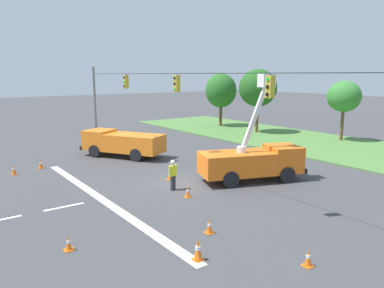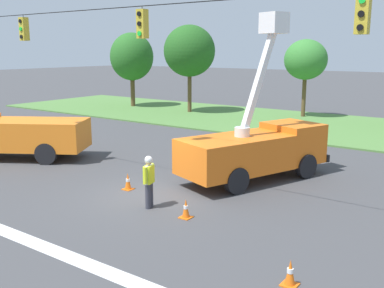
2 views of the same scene
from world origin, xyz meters
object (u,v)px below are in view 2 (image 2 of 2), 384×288
object	(u,v)px
traffic_cone_near_bucket	(207,142)
traffic_cone_centre_line	(128,182)
tree_far_west	(132,57)
road_worker	(149,179)
tree_west	(190,51)
traffic_cone_mid_right	(186,209)
utility_truck_support_near	(15,134)
utility_truck_bucket_lift	(256,147)
traffic_cone_far_left	(290,273)
tree_centre	(306,60)

from	to	relation	value
traffic_cone_near_bucket	traffic_cone_centre_line	world-z (taller)	traffic_cone_near_bucket
tree_far_west	road_worker	xyz separation A→B (m)	(18.83, -19.50, -3.53)
tree_west	tree_far_west	bearing A→B (deg)	178.70
traffic_cone_mid_right	utility_truck_support_near	bearing A→B (deg)	171.93
traffic_cone_mid_right	traffic_cone_centre_line	xyz separation A→B (m)	(-3.50, 1.08, 0.01)
utility_truck_support_near	utility_truck_bucket_lift	bearing A→B (deg)	17.51
utility_truck_support_near	traffic_cone_far_left	world-z (taller)	utility_truck_support_near
tree_far_west	tree_west	world-z (taller)	tree_west
utility_truck_support_near	road_worker	xyz separation A→B (m)	(9.82, -1.56, -0.18)
tree_far_west	traffic_cone_mid_right	xyz separation A→B (m)	(20.37, -19.55, -4.24)
utility_truck_support_near	traffic_cone_centre_line	bearing A→B (deg)	-3.85
traffic_cone_far_left	traffic_cone_centre_line	xyz separation A→B (m)	(-7.83, 3.05, 0.01)
tree_west	road_worker	world-z (taller)	tree_west
tree_far_west	tree_west	xyz separation A→B (m)	(6.51, -0.15, 0.52)
utility_truck_bucket_lift	road_worker	size ratio (longest dim) A/B	3.87
traffic_cone_far_left	tree_west	bearing A→B (deg)	130.40
tree_west	traffic_cone_mid_right	world-z (taller)	tree_west
tree_west	traffic_cone_near_bucket	distance (m)	14.55
traffic_cone_mid_right	tree_centre	bearing A→B (deg)	102.99
tree_west	road_worker	bearing A→B (deg)	-57.53
tree_far_west	utility_truck_bucket_lift	distance (m)	24.97
traffic_cone_far_left	traffic_cone_near_bucket	bearing A→B (deg)	131.08
traffic_cone_centre_line	tree_centre	bearing A→B (deg)	94.46
tree_far_west	traffic_cone_near_bucket	world-z (taller)	tree_far_west
tree_far_west	tree_west	size ratio (longest dim) A/B	0.93
utility_truck_support_near	traffic_cone_near_bucket	xyz separation A→B (m)	(6.30, 7.20, -0.83)
tree_west	traffic_cone_mid_right	bearing A→B (deg)	-54.46
tree_centre	traffic_cone_near_bucket	world-z (taller)	tree_centre
utility_truck_bucket_lift	utility_truck_support_near	world-z (taller)	utility_truck_bucket_lift
tree_centre	traffic_cone_far_left	distance (m)	26.45
traffic_cone_near_bucket	traffic_cone_far_left	size ratio (longest dim) A/B	1.14
traffic_cone_mid_right	tree_far_west	bearing A→B (deg)	136.18
road_worker	traffic_cone_near_bucket	world-z (taller)	road_worker
tree_west	tree_centre	bearing A→B (deg)	18.84
utility_truck_support_near	traffic_cone_near_bucket	distance (m)	9.60
tree_far_west	tree_west	distance (m)	6.53
road_worker	traffic_cone_mid_right	world-z (taller)	road_worker
tree_west	utility_truck_support_near	xyz separation A→B (m)	(2.50, -17.79, -3.87)
traffic_cone_far_left	tree_centre	bearing A→B (deg)	111.30
tree_centre	traffic_cone_far_left	xyz separation A→B (m)	(9.49, -24.35, -4.11)
traffic_cone_centre_line	traffic_cone_near_bucket	bearing A→B (deg)	101.45
tree_west	traffic_cone_near_bucket	world-z (taller)	tree_west
utility_truck_bucket_lift	traffic_cone_near_bucket	bearing A→B (deg)	142.63
utility_truck_bucket_lift	traffic_cone_near_bucket	size ratio (longest dim) A/B	9.61
utility_truck_support_near	tree_far_west	bearing A→B (deg)	116.66
tree_far_west	traffic_cone_near_bucket	size ratio (longest dim) A/B	9.37
traffic_cone_mid_right	tree_west	bearing A→B (deg)	125.54
tree_far_west	traffic_cone_mid_right	size ratio (longest dim) A/B	10.80
tree_west	traffic_cone_centre_line	size ratio (longest dim) A/B	11.19
utility_truck_bucket_lift	traffic_cone_mid_right	world-z (taller)	utility_truck_bucket_lift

